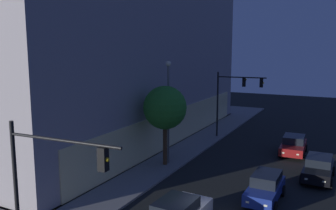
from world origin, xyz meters
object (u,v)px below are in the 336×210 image
sidewalk_tree (165,108)px  car_red (293,145)px  car_blue (265,187)px  traffic_light_far_corner (235,92)px  modern_building (76,46)px  street_lamp_sidewalk (168,100)px  car_black (318,168)px  traffic_light_near_corner (46,175)px

sidewalk_tree → car_red: sidewalk_tree is taller
car_blue → car_red: bearing=-0.9°
sidewalk_tree → car_red: (8.24, -8.86, -3.97)m
traffic_light_far_corner → modern_building: bearing=104.8°
street_lamp_sidewalk → car_black: size_ratio=1.79×
traffic_light_near_corner → car_blue: bearing=-29.6°
traffic_light_far_corner → car_black: traffic_light_far_corner is taller
modern_building → car_black: 27.96m
street_lamp_sidewalk → car_red: bearing=-48.8°
modern_building → traffic_light_near_corner: bearing=-141.5°
traffic_light_near_corner → sidewalk_tree: (14.62, 2.13, 0.43)m
car_red → sidewalk_tree: bearing=132.9°
car_blue → car_black: bearing=-25.7°
modern_building → street_lamp_sidewalk: modern_building is taller
traffic_light_near_corner → traffic_light_far_corner: traffic_light_far_corner is taller
sidewalk_tree → car_blue: bearing=-109.6°
traffic_light_far_corner → car_black: bearing=-134.2°
traffic_light_far_corner → car_black: 13.17m
car_red → traffic_light_near_corner: bearing=163.6°
modern_building → traffic_light_near_corner: size_ratio=5.78×
traffic_light_near_corner → car_blue: (11.52, -6.55, -3.49)m
traffic_light_far_corner → traffic_light_near_corner: bearing=179.4°
modern_building → car_blue: modern_building is taller
car_blue → street_lamp_sidewalk: bearing=67.3°
car_red → traffic_light_far_corner: bearing=65.6°
car_black → traffic_light_near_corner: bearing=151.6°
car_black → car_red: size_ratio=1.01×
modern_building → car_black: modern_building is taller
modern_building → traffic_light_near_corner: 27.71m
sidewalk_tree → traffic_light_far_corner: bearing=-12.2°
sidewalk_tree → car_black: bearing=-77.8°
modern_building → car_red: 25.35m
sidewalk_tree → modern_building: bearing=65.9°
street_lamp_sidewalk → traffic_light_near_corner: bearing=-172.1°
sidewalk_tree → car_black: 12.28m
modern_building → street_lamp_sidewalk: 16.64m
car_blue → car_red: (11.35, -0.17, -0.05)m
car_blue → car_red: car_blue is taller
traffic_light_near_corner → car_red: size_ratio=1.36×
modern_building → sidewalk_tree: size_ratio=5.68×
car_blue → modern_building: bearing=67.5°
modern_building → sidewalk_tree: bearing=-114.1°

